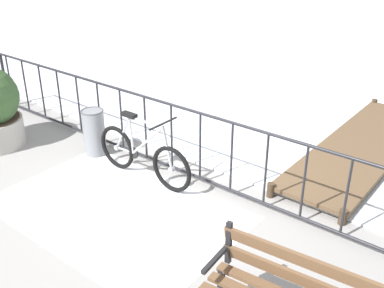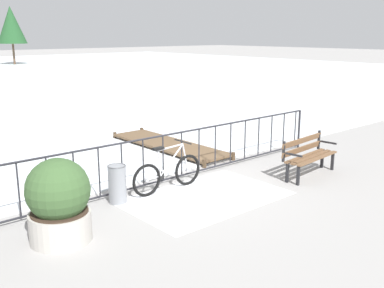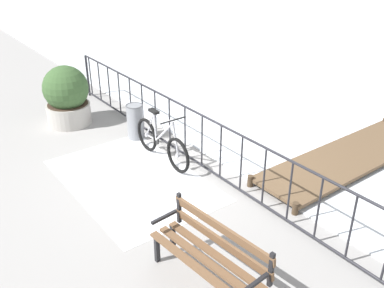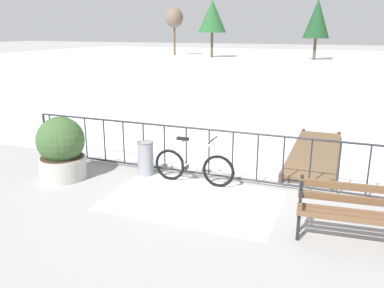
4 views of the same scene
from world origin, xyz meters
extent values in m
plane|color=gray|center=(0.00, 0.00, 0.00)|extent=(160.00, 160.00, 0.00)
cube|color=white|center=(-0.15, -1.20, 0.00)|extent=(3.12, 2.03, 0.01)
cylinder|color=#232328|center=(0.00, 0.00, 1.05)|extent=(9.00, 0.04, 0.04)
cylinder|color=#232328|center=(0.00, 0.00, 0.08)|extent=(9.00, 0.04, 0.04)
cylinder|color=#232328|center=(-4.50, 0.00, 0.53)|extent=(0.06, 0.06, 1.05)
cylinder|color=#232328|center=(-4.32, 0.00, 0.57)|extent=(0.03, 0.03, 0.97)
cylinder|color=#232328|center=(-3.81, 0.00, 0.57)|extent=(0.03, 0.03, 0.97)
cylinder|color=#232328|center=(-3.30, 0.00, 0.57)|extent=(0.03, 0.03, 0.97)
cylinder|color=#232328|center=(-2.80, 0.00, 0.57)|extent=(0.03, 0.03, 0.97)
cylinder|color=#232328|center=(-2.29, 0.00, 0.57)|extent=(0.03, 0.03, 0.97)
cylinder|color=#232328|center=(-1.78, 0.00, 0.57)|extent=(0.03, 0.03, 0.97)
cylinder|color=#232328|center=(-1.27, 0.00, 0.57)|extent=(0.03, 0.03, 0.97)
cylinder|color=#232328|center=(-0.76, 0.00, 0.57)|extent=(0.03, 0.03, 0.97)
cylinder|color=#232328|center=(-0.25, 0.00, 0.57)|extent=(0.03, 0.03, 0.97)
cylinder|color=#232328|center=(0.25, 0.00, 0.57)|extent=(0.03, 0.03, 0.97)
cylinder|color=#232328|center=(0.76, 0.00, 0.57)|extent=(0.03, 0.03, 0.97)
cylinder|color=#232328|center=(1.27, 0.00, 0.57)|extent=(0.03, 0.03, 0.97)
cylinder|color=#232328|center=(1.78, 0.00, 0.57)|extent=(0.03, 0.03, 0.97)
cylinder|color=#232328|center=(2.29, 0.00, 0.57)|extent=(0.03, 0.03, 0.97)
torus|color=black|center=(-0.97, -0.40, 0.33)|extent=(0.66, 0.06, 0.66)
cylinder|color=gray|center=(-0.97, -0.40, 0.33)|extent=(0.08, 0.06, 0.08)
torus|color=black|center=(0.08, -0.40, 0.33)|extent=(0.66, 0.06, 0.66)
cylinder|color=gray|center=(0.08, -0.40, 0.33)|extent=(0.08, 0.06, 0.08)
cylinder|color=#B2B2B7|center=(-0.65, -0.40, 0.62)|extent=(0.08, 0.04, 0.53)
cylinder|color=#B2B2B7|center=(-0.34, -0.40, 0.63)|extent=(0.61, 0.04, 0.59)
cylinder|color=#B2B2B7|center=(-0.36, -0.40, 0.90)|extent=(0.63, 0.04, 0.07)
cylinder|color=#B2B2B7|center=(-0.80, -0.40, 0.34)|extent=(0.34, 0.03, 0.05)
cylinder|color=#B2B2B7|center=(-0.82, -0.40, 0.61)|extent=(0.32, 0.03, 0.56)
cylinder|color=#B2B2B7|center=(0.02, -0.40, 0.62)|extent=(0.16, 0.03, 0.59)
cube|color=black|center=(-0.67, -0.40, 0.92)|extent=(0.24, 0.10, 0.05)
cylinder|color=black|center=(-0.04, -0.40, 0.96)|extent=(0.03, 0.52, 0.03)
cylinder|color=black|center=(-0.63, -0.40, 0.35)|extent=(0.18, 0.02, 0.18)
cube|color=brown|center=(2.54, -1.50, 0.58)|extent=(1.60, 0.19, 0.12)
cube|color=brown|center=(2.54, -1.50, 0.78)|extent=(1.60, 0.19, 0.12)
cube|color=black|center=(1.79, -1.68, 0.22)|extent=(0.06, 0.06, 0.44)
cube|color=black|center=(1.78, -1.57, 0.67)|extent=(0.05, 0.05, 0.45)
cube|color=black|center=(1.81, -1.81, 0.64)|extent=(0.07, 0.40, 0.04)
cylinder|color=gray|center=(-1.58, -0.30, 0.36)|extent=(0.34, 0.34, 0.72)
torus|color=#494A4E|center=(-1.58, -0.30, 0.72)|extent=(0.35, 0.35, 0.02)
cube|color=brown|center=(1.70, 2.31, 0.12)|extent=(1.10, 4.01, 0.06)
cylinder|color=#433323|center=(1.21, 0.30, 0.10)|extent=(0.10, 0.10, 0.20)
cylinder|color=#433323|center=(2.20, 0.30, 0.10)|extent=(0.10, 0.10, 0.20)
cylinder|color=#433323|center=(1.21, 4.31, 0.10)|extent=(0.10, 0.10, 0.20)
camera|label=1|loc=(3.62, -4.42, 3.32)|focal=43.02mm
camera|label=2|loc=(-5.83, -7.32, 3.13)|focal=42.38mm
camera|label=3|loc=(5.61, -4.20, 3.94)|focal=40.47mm
camera|label=4|loc=(2.29, -7.46, 3.02)|focal=37.23mm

